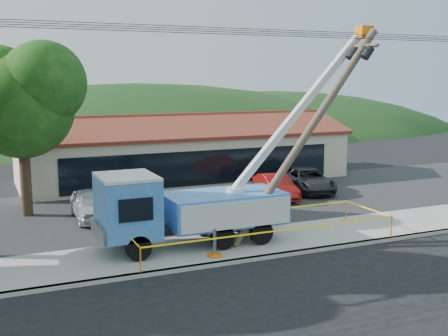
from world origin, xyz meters
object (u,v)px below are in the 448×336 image
at_px(car_red, 275,200).
at_px(car_dark, 307,193).
at_px(utility_truck, 189,205).
at_px(car_silver, 92,221).
at_px(leaning_pole, 313,125).

height_order(car_red, car_dark, car_dark).
relative_size(utility_truck, car_silver, 2.90).
bearing_deg(utility_truck, leaning_pole, -9.59).
bearing_deg(utility_truck, car_red, 40.69).
xyz_separation_m(utility_truck, leaning_pole, (5.39, -0.91, 3.22)).
height_order(utility_truck, car_dark, utility_truck).
relative_size(utility_truck, car_dark, 2.45).
xyz_separation_m(car_silver, car_red, (10.76, 0.54, 0.00)).
xyz_separation_m(utility_truck, car_silver, (-2.86, 6.25, -1.86)).
xyz_separation_m(utility_truck, car_dark, (10.73, 7.79, -1.86)).
bearing_deg(car_silver, car_dark, 7.20).
distance_m(leaning_pole, car_dark, 11.41).
distance_m(utility_truck, car_dark, 13.39).
bearing_deg(car_silver, utility_truck, -64.68).
bearing_deg(car_red, leaning_pole, -100.57).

